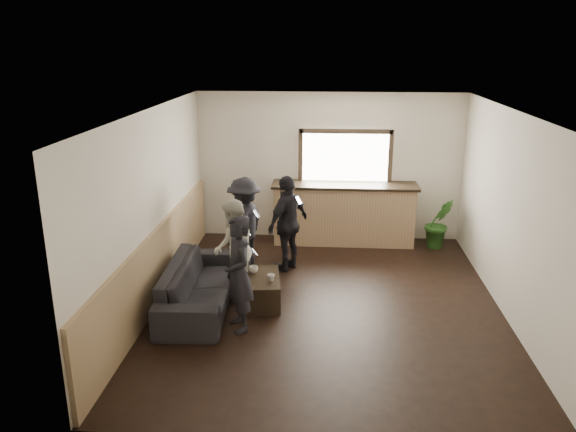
# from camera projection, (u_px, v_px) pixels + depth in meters

# --- Properties ---
(ground) EXTENTS (5.00, 6.00, 0.01)m
(ground) POSITION_uv_depth(u_px,v_px,m) (326.00, 304.00, 8.23)
(ground) COLOR black
(room_shell) EXTENTS (5.01, 6.01, 2.80)m
(room_shell) POSITION_uv_depth(u_px,v_px,m) (276.00, 207.00, 7.85)
(room_shell) COLOR silver
(room_shell) RESTS_ON ground
(bar_counter) EXTENTS (2.70, 0.68, 2.13)m
(bar_counter) POSITION_uv_depth(u_px,v_px,m) (344.00, 210.00, 10.59)
(bar_counter) COLOR #A37E58
(bar_counter) RESTS_ON ground
(sofa) EXTENTS (0.97, 2.28, 0.66)m
(sofa) POSITION_uv_depth(u_px,v_px,m) (199.00, 285.00, 8.09)
(sofa) COLOR black
(sofa) RESTS_ON ground
(coffee_table) EXTENTS (0.61, 0.96, 0.40)m
(coffee_table) POSITION_uv_depth(u_px,v_px,m) (262.00, 289.00, 8.24)
(coffee_table) COLOR black
(coffee_table) RESTS_ON ground
(cup_a) EXTENTS (0.19, 0.19, 0.10)m
(cup_a) POSITION_uv_depth(u_px,v_px,m) (254.00, 270.00, 8.31)
(cup_a) COLOR silver
(cup_a) RESTS_ON coffee_table
(cup_b) EXTENTS (0.15, 0.15, 0.10)m
(cup_b) POSITION_uv_depth(u_px,v_px,m) (271.00, 278.00, 8.03)
(cup_b) COLOR silver
(cup_b) RESTS_ON coffee_table
(potted_plant) EXTENTS (0.61, 0.54, 0.95)m
(potted_plant) POSITION_uv_depth(u_px,v_px,m) (439.00, 223.00, 10.37)
(potted_plant) COLOR #2D6623
(potted_plant) RESTS_ON ground
(person_a) EXTENTS (0.59, 0.68, 1.57)m
(person_a) POSITION_uv_depth(u_px,v_px,m) (238.00, 274.00, 7.31)
(person_a) COLOR black
(person_a) RESTS_ON ground
(person_b) EXTENTS (0.70, 0.82, 1.49)m
(person_b) POSITION_uv_depth(u_px,v_px,m) (233.00, 250.00, 8.27)
(person_b) COLOR #B9B9A7
(person_b) RESTS_ON ground
(person_c) EXTENTS (0.85, 1.14, 1.56)m
(person_c) POSITION_uv_depth(u_px,v_px,m) (245.00, 223.00, 9.36)
(person_c) COLOR black
(person_c) RESTS_ON ground
(person_d) EXTENTS (0.86, 1.00, 1.61)m
(person_d) POSITION_uv_depth(u_px,v_px,m) (288.00, 223.00, 9.28)
(person_d) COLOR black
(person_d) RESTS_ON ground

